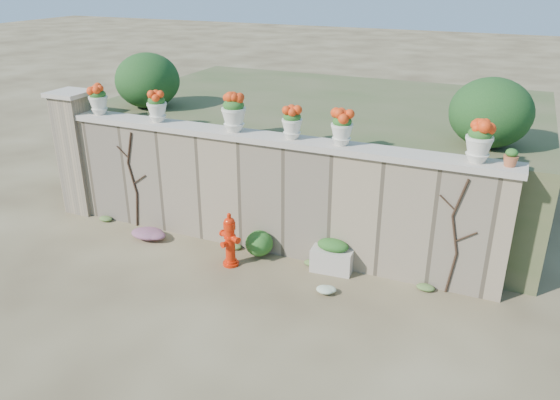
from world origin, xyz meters
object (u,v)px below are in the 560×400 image
at_px(terracotta_pot, 511,158).
at_px(urn_pot_0, 98,100).
at_px(fire_hydrant, 230,239).
at_px(planter_box, 332,256).

bearing_deg(terracotta_pot, urn_pot_0, 180.00).
xyz_separation_m(fire_hydrant, planter_box, (1.63, 0.53, -0.22)).
height_order(planter_box, terracotta_pot, terracotta_pot).
bearing_deg(fire_hydrant, terracotta_pot, 33.06).
bearing_deg(terracotta_pot, fire_hydrant, -168.52).
relative_size(fire_hydrant, terracotta_pot, 3.89).
bearing_deg(terracotta_pot, planter_box, -173.06).
bearing_deg(fire_hydrant, urn_pot_0, -173.01).
bearing_deg(fire_hydrant, planter_box, 39.57).
height_order(fire_hydrant, urn_pot_0, urn_pot_0).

